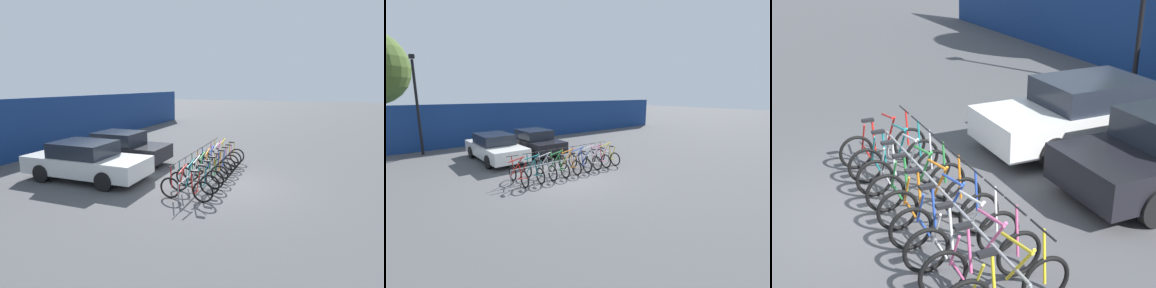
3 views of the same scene
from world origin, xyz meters
TOP-DOWN VIEW (x-y plane):
  - ground_plane at (0.00, 0.00)m, footprint 120.00×120.00m
  - bike_rack at (0.67, 0.68)m, footprint 5.38×0.04m
  - bicycle_red at (-1.75, 0.53)m, footprint 0.68×1.71m
  - bicycle_teal at (-1.08, 0.53)m, footprint 0.68×1.71m
  - bicycle_silver at (-0.52, 0.53)m, footprint 0.68×1.71m
  - bicycle_green at (0.09, 0.53)m, footprint 0.68×1.71m
  - bicycle_orange at (0.71, 0.53)m, footprint 0.68×1.71m
  - bicycle_blue at (1.29, 0.53)m, footprint 0.68×1.71m
  - bicycle_white at (1.89, 0.53)m, footprint 0.68×1.71m
  - bicycle_pink at (2.46, 0.53)m, footprint 0.68×1.71m
  - car_white at (-1.06, 4.68)m, footprint 1.91×4.54m

SIDE VIEW (x-z plane):
  - ground_plane at x=0.00m, z-range 0.00..0.00m
  - bicycle_red at x=-1.75m, z-range -0.15..0.90m
  - bicycle_teal at x=-1.08m, z-range -0.15..0.90m
  - bicycle_silver at x=-0.52m, z-range -0.15..0.90m
  - bicycle_green at x=0.09m, z-range -0.15..0.90m
  - bicycle_orange at x=0.71m, z-range -0.15..0.90m
  - bicycle_blue at x=1.29m, z-range -0.15..0.90m
  - bicycle_white at x=1.89m, z-range -0.15..0.90m
  - bicycle_pink at x=2.46m, z-range -0.15..0.90m
  - bike_rack at x=0.67m, z-range 0.22..0.79m
  - car_white at x=-1.06m, z-range -0.01..1.39m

